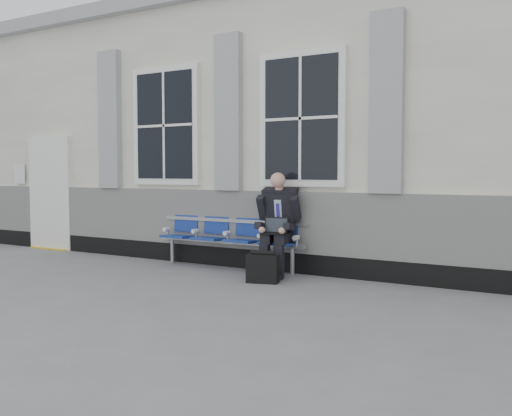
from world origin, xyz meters
The scene contains 5 objects.
ground centered at (0.00, 0.00, 0.00)m, with size 70.00×70.00×0.00m, color slate.
station_building centered at (-0.02, 3.47, 2.22)m, with size 14.40×4.40×4.49m.
bench centered at (-0.81, 1.32, 0.55)m, with size 2.60×0.47×0.91m.
businessman centered at (0.11, 1.19, 0.79)m, with size 0.65×0.87×1.48m.
briefcase centered at (0.21, 0.57, 0.20)m, with size 0.46×0.28×0.44m.
Camera 1 is at (3.96, -5.99, 1.49)m, focal length 40.00 mm.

